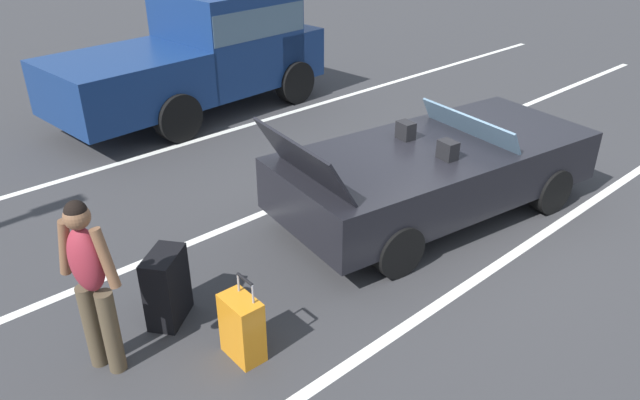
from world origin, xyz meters
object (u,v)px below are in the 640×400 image
Objects in this scene: suitcase_medium_bright at (242,328)px; parked_pickup_truck_near at (208,49)px; suitcase_large_black at (166,287)px; traveler_person at (91,279)px; convertible_car at (447,167)px.

parked_pickup_truck_near is (3.47, 5.88, 0.79)m from suitcase_medium_bright.
suitcase_medium_bright reaches higher than suitcase_large_black.
suitcase_large_black is at bearing -9.09° from traveler_person.
parked_pickup_truck_near is (4.44, 5.19, 0.18)m from traveler_person.
suitcase_medium_bright is at bearing 157.35° from suitcase_large_black.
convertible_car is at bearing -132.97° from suitcase_large_black.
suitcase_large_black is at bearing -74.17° from suitcase_medium_bright.
suitcase_medium_bright is (-3.55, -0.52, -0.28)m from convertible_car.
parked_pickup_truck_near reaches higher than suitcase_large_black.
parked_pickup_truck_near is at bearing 99.39° from convertible_car.
suitcase_large_black is (-3.79, 0.39, -0.22)m from convertible_car.
convertible_car is 0.86× the size of parked_pickup_truck_near.
suitcase_large_black is at bearing -177.29° from convertible_car.
convertible_car is 3.81m from suitcase_large_black.
traveler_person is (-0.73, -0.21, 0.56)m from suitcase_large_black.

